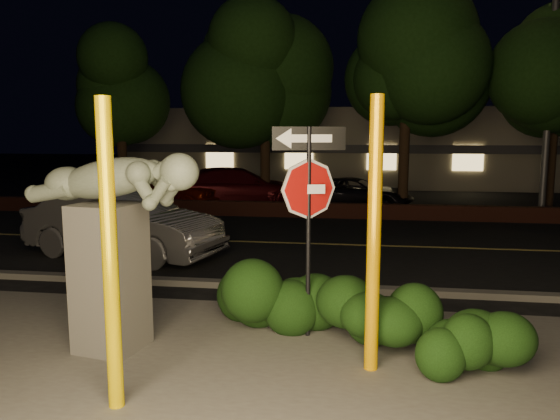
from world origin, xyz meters
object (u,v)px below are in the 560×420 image
object	(u,v)px
yellow_pole_right	(374,237)
streetlight	(547,16)
signpost	(309,190)
parked_car_darkred	(238,188)
sculpture	(111,230)
yellow_pole_left	(110,258)
parked_car_dark	(357,194)
silver_sedan	(123,224)
parked_car_red	(167,187)

from	to	relation	value
yellow_pole_right	streetlight	bearing A→B (deg)	66.25
signpost	parked_car_darkred	size ratio (longest dim) A/B	0.57
yellow_pole_right	sculpture	world-z (taller)	yellow_pole_right
yellow_pole_left	parked_car_dark	world-z (taller)	yellow_pole_left
yellow_pole_left	sculpture	world-z (taller)	yellow_pole_left
yellow_pole_right	streetlight	world-z (taller)	streetlight
parked_car_dark	signpost	bearing A→B (deg)	-171.07
streetlight	silver_sedan	distance (m)	14.64
yellow_pole_left	yellow_pole_right	xyz separation A→B (m)	(2.69, 1.32, 0.04)
silver_sedan	parked_car_dark	bearing A→B (deg)	-16.57
yellow_pole_right	signpost	bearing A→B (deg)	131.77
yellow_pole_left	signpost	size ratio (longest dim) A/B	1.10
yellow_pole_left	streetlight	bearing A→B (deg)	59.48
signpost	yellow_pole_right	bearing A→B (deg)	-62.10
signpost	silver_sedan	distance (m)	6.48
streetlight	parked_car_dark	world-z (taller)	streetlight
silver_sedan	parked_car_dark	distance (m)	10.09
parked_car_red	parked_car_dark	size ratio (longest dim) A/B	1.12
yellow_pole_left	streetlight	xyz separation A→B (m)	(8.31, 14.09, 4.89)
yellow_pole_right	parked_car_red	world-z (taller)	yellow_pole_right
parked_car_red	silver_sedan	bearing A→B (deg)	-150.13
parked_car_dark	yellow_pole_left	bearing A→B (deg)	-177.45
signpost	yellow_pole_left	bearing A→B (deg)	-142.24
parked_car_darkred	parked_car_dark	world-z (taller)	parked_car_darkred
yellow_pole_left	sculpture	distance (m)	1.60
yellow_pole_right	sculpture	distance (m)	3.37
signpost	streetlight	world-z (taller)	streetlight
silver_sedan	parked_car_red	world-z (taller)	parked_car_red
parked_car_darkred	parked_car_dark	xyz separation A→B (m)	(4.47, 0.24, -0.18)
parked_car_red	parked_car_darkred	distance (m)	2.67
yellow_pole_left	parked_car_darkred	xyz separation A→B (m)	(-2.06, 14.93, -0.87)
yellow_pole_right	signpost	world-z (taller)	yellow_pole_right
yellow_pole_right	silver_sedan	distance (m)	7.70
sculpture	silver_sedan	distance (m)	5.63
sculpture	parked_car_darkred	xyz separation A→B (m)	(-1.38, 13.47, -0.87)
yellow_pole_right	sculpture	bearing A→B (deg)	177.66
silver_sedan	parked_car_red	size ratio (longest dim) A/B	1.01
parked_car_dark	parked_car_red	bearing A→B (deg)	107.18
streetlight	parked_car_darkred	distance (m)	11.89
silver_sedan	yellow_pole_left	bearing A→B (deg)	-141.47
parked_car_red	parked_car_darkred	world-z (taller)	parked_car_red
signpost	streetlight	size ratio (longest dim) A/B	0.27
signpost	parked_car_red	bearing A→B (deg)	104.22
yellow_pole_left	parked_car_red	size ratio (longest dim) A/B	0.70
sculpture	parked_car_dark	distance (m)	14.10
yellow_pole_left	silver_sedan	bearing A→B (deg)	113.59
sculpture	parked_car_darkred	size ratio (longest dim) A/B	0.51
yellow_pole_left	silver_sedan	size ratio (longest dim) A/B	0.69
streetlight	parked_car_red	world-z (taller)	streetlight
signpost	silver_sedan	size ratio (longest dim) A/B	0.63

